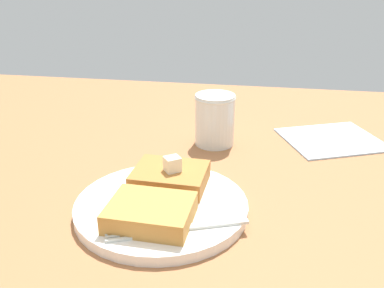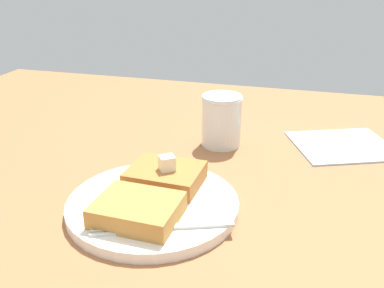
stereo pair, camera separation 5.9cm
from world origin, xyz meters
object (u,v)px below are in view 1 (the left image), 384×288
at_px(plate, 161,206).
at_px(napkin, 331,140).
at_px(syrup_jar, 215,122).
at_px(fork, 169,229).

bearing_deg(plate, napkin, 138.77).
relative_size(syrup_jar, napkin, 0.55).
xyz_separation_m(fork, napkin, (-0.33, 0.21, -0.01)).
relative_size(plate, fork, 1.38).
bearing_deg(syrup_jar, fork, -3.18).
bearing_deg(syrup_jar, napkin, 103.51).
distance_m(fork, napkin, 0.39).
distance_m(fork, syrup_jar, 0.28).
distance_m(plate, syrup_jar, 0.23).
relative_size(fork, syrup_jar, 1.80).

